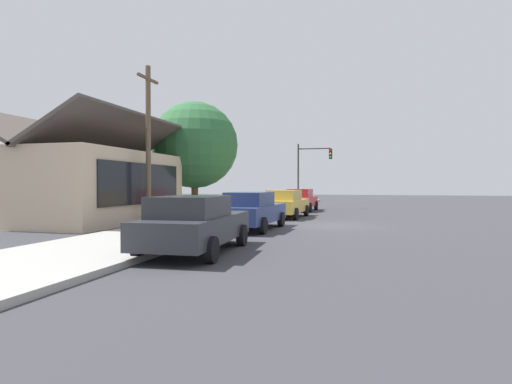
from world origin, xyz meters
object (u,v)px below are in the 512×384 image
Objects in this scene: car_navy at (252,210)px; car_cherry at (301,200)px; car_charcoal at (195,224)px; fire_hydrant_red at (266,207)px; shade_tree at (195,145)px; traffic_light_main at (311,165)px; utility_pole_wooden at (148,142)px; car_mustard at (286,204)px.

car_cherry is (13.05, -0.06, -0.00)m from car_navy.
fire_hydrant_red is at bearing 2.92° from car_charcoal.
shade_tree is 1.39× the size of traffic_light_main.
car_mustard is at bearing -43.85° from utility_pole_wooden.
car_cherry is at bearing -52.37° from shade_tree.
shade_tree is at bearing 6.05° from utility_pole_wooden.
car_cherry is at bearing -24.08° from utility_pole_wooden.
car_mustard is 0.95× the size of traffic_light_main.
shade_tree is at bearing 143.24° from traffic_light_main.
car_cherry reaches higher than fire_hydrant_red.
car_cherry is (19.21, -0.03, -0.00)m from car_charcoal.
car_mustard is 0.66× the size of utility_pole_wooden.
car_cherry is 0.62× the size of utility_pole_wooden.
utility_pole_wooden reaches higher than car_navy.
car_charcoal and car_navy have the same top height.
car_charcoal is 16.11m from shade_tree.
car_mustard is at bearing 179.24° from traffic_light_main.
car_navy and car_mustard have the same top height.
utility_pole_wooden is (-15.97, 5.66, 0.44)m from traffic_light_main.
fire_hydrant_red is (-4.91, 1.42, -0.32)m from car_cherry.
car_navy is at bearing 178.99° from traffic_light_main.
shade_tree is at bearing 20.51° from car_charcoal.
car_mustard and car_cherry have the same top height.
car_navy is 6.96× the size of fire_hydrant_red.
traffic_light_main is 16.95m from utility_pole_wooden.
utility_pole_wooden is at bearing -173.95° from shade_tree.
car_charcoal is 6.98× the size of fire_hydrant_red.
car_navy is 6.27m from utility_pole_wooden.
fire_hydrant_red is (7.22, -4.00, -3.43)m from utility_pole_wooden.
car_mustard is 10.56m from traffic_light_main.
car_navy is 6.67m from car_mustard.
fire_hydrant_red is at bearing 11.43° from car_navy.
car_charcoal is 12.83m from car_mustard.
car_charcoal is at bearing -177.60° from car_mustard.
utility_pole_wooden is at bearing 151.00° from fire_hydrant_red.
utility_pole_wooden is (7.08, 5.39, 3.11)m from car_charcoal.
car_cherry is 13.64m from utility_pole_wooden.
utility_pole_wooden reaches higher than traffic_light_main.
utility_pole_wooden is at bearing 157.77° from car_cherry.
car_mustard is 7.45m from shade_tree.
shade_tree is 10.80m from traffic_light_main.
car_mustard reaches higher than fire_hydrant_red.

